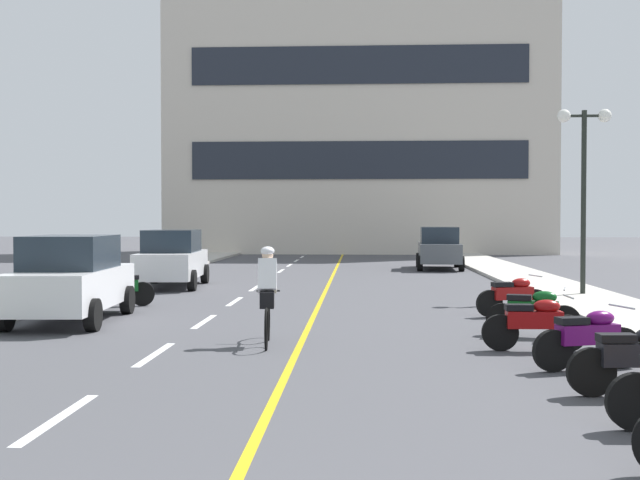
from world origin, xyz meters
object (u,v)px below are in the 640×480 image
at_px(street_lamp_mid, 584,159).
at_px(motorcycle_8, 119,287).
at_px(parked_car_near, 71,278).
at_px(cyclist_rider, 267,293).
at_px(motorcycle_4, 588,337).
at_px(parked_car_far, 439,248).
at_px(motorcycle_3, 637,358).
at_px(motorcycle_5, 535,322).
at_px(motorcycle_7, 513,295).
at_px(motorcycle_6, 534,311).
at_px(parked_car_mid, 172,258).

relative_size(street_lamp_mid, motorcycle_8, 3.02).
height_order(parked_car_near, cyclist_rider, parked_car_near).
relative_size(motorcycle_4, motorcycle_8, 0.99).
distance_m(street_lamp_mid, parked_car_far, 12.75).
distance_m(motorcycle_3, motorcycle_8, 13.20).
relative_size(motorcycle_5, motorcycle_7, 1.02).
relative_size(parked_car_near, motorcycle_7, 2.58).
distance_m(motorcycle_3, motorcycle_5, 3.29).
height_order(parked_car_far, motorcycle_4, parked_car_far).
xyz_separation_m(parked_car_far, motorcycle_4, (-0.15, -22.51, -0.44)).
bearing_deg(motorcycle_7, motorcycle_3, -90.14).
distance_m(street_lamp_mid, cyclist_rider, 11.75).
height_order(motorcycle_4, motorcycle_8, same).
xyz_separation_m(street_lamp_mid, motorcycle_6, (-2.93, -7.24, -3.34)).
bearing_deg(motorcycle_4, motorcycle_6, 91.43).
relative_size(street_lamp_mid, motorcycle_4, 3.04).
height_order(motorcycle_3, motorcycle_8, same).
relative_size(parked_car_near, parked_car_far, 1.00).
relative_size(parked_car_far, motorcycle_5, 2.52).
bearing_deg(motorcycle_6, parked_car_mid, 132.30).
bearing_deg(cyclist_rider, motorcycle_6, 13.15).
bearing_deg(street_lamp_mid, motorcycle_6, -111.99).
distance_m(parked_car_far, motorcycle_6, 19.37).
bearing_deg(motorcycle_7, parked_car_far, 89.92).
height_order(motorcycle_7, motorcycle_8, same).
xyz_separation_m(parked_car_near, motorcycle_3, (9.45, -6.44, -0.44)).
relative_size(street_lamp_mid, parked_car_near, 1.17).
distance_m(street_lamp_mid, motorcycle_3, 12.81).
relative_size(parked_car_near, motorcycle_4, 2.59).
bearing_deg(motorcycle_6, motorcycle_4, -88.57).
bearing_deg(motorcycle_8, cyclist_rider, -52.32).
relative_size(street_lamp_mid, motorcycle_3, 2.96).
bearing_deg(street_lamp_mid, motorcycle_3, -102.79).
distance_m(parked_car_mid, motorcycle_8, 5.56).
bearing_deg(motorcycle_8, motorcycle_7, -9.24).
xyz_separation_m(parked_car_near, parked_car_far, (9.49, 17.74, 0.00)).
relative_size(parked_car_mid, motorcycle_8, 2.57).
bearing_deg(parked_car_near, motorcycle_4, -27.05).
bearing_deg(motorcycle_7, parked_car_mid, 142.97).
height_order(street_lamp_mid, motorcycle_7, street_lamp_mid).
xyz_separation_m(street_lamp_mid, cyclist_rider, (-7.71, -8.36, -2.93)).
distance_m(parked_car_near, cyclist_rider, 5.25).
xyz_separation_m(motorcycle_3, motorcycle_8, (-9.33, 9.34, 0.00)).
height_order(motorcycle_4, motorcycle_7, same).
bearing_deg(street_lamp_mid, parked_car_far, 102.55).
xyz_separation_m(motorcycle_3, cyclist_rider, (-4.97, 3.70, 0.41)).
relative_size(parked_car_near, motorcycle_8, 2.57).
bearing_deg(motorcycle_6, motorcycle_7, 86.06).
distance_m(parked_car_mid, motorcycle_6, 13.62).
bearing_deg(parked_car_mid, parked_car_near, -90.70).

